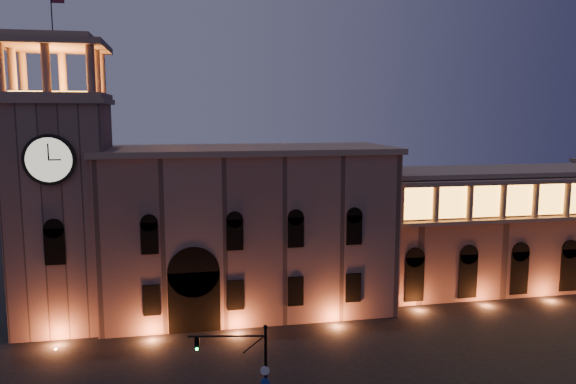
% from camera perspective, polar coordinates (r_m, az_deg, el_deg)
% --- Properties ---
extents(government_building, '(30.80, 12.80, 17.60)m').
position_cam_1_polar(government_building, '(60.57, -4.17, -3.78)').
color(government_building, '#7E5D52').
rests_on(government_building, ground).
extents(clock_tower, '(9.80, 9.80, 32.40)m').
position_cam_1_polar(clock_tower, '(59.63, -21.95, -0.89)').
color(clock_tower, '#7E5D52').
rests_on(clock_tower, ground).
extents(colonnade_wing, '(40.60, 11.50, 14.50)m').
position_cam_1_polar(colonnade_wing, '(74.77, 22.57, -3.23)').
color(colonnade_wing, '#79584E').
rests_on(colonnade_wing, ground).
extents(traffic_light, '(5.32, 1.24, 7.39)m').
position_cam_1_polar(traffic_light, '(39.19, -3.67, -18.12)').
color(traffic_light, black).
rests_on(traffic_light, ground).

